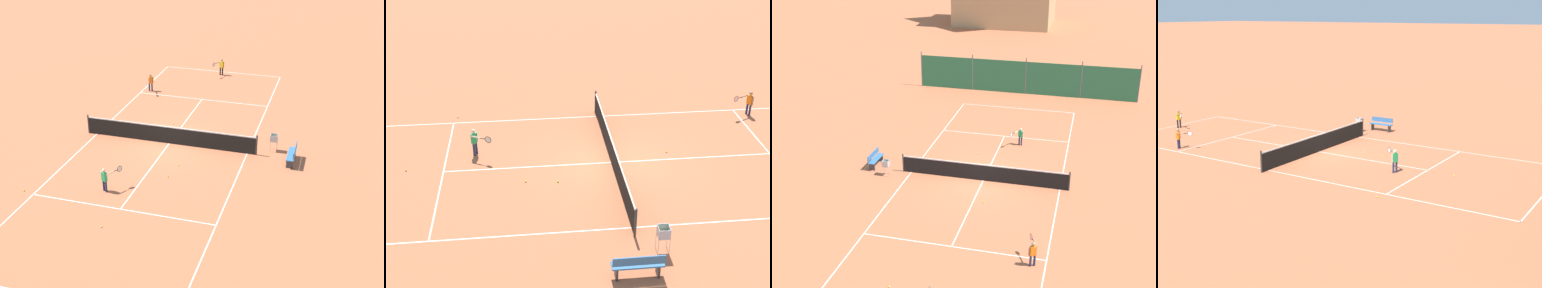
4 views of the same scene
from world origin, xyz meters
TOP-DOWN VIEW (x-y plane):
  - ground_plane at (0.00, 0.00)m, footprint 600.00×600.00m
  - court_line_markings at (0.00, 0.00)m, footprint 8.25×23.85m
  - tennis_net at (0.00, 0.00)m, footprint 9.18×0.08m
  - player_far_service at (-0.06, -11.17)m, footprint 0.62×0.93m
  - player_near_service at (3.55, -6.85)m, footprint 0.43×0.99m
  - player_far_baseline at (1.17, 5.22)m, footprint 0.74×0.83m
  - tennis_ball_by_net_right at (0.54, -2.33)m, footprint 0.07×0.07m
  - tennis_ball_far_corner at (-1.18, 2.16)m, footprint 0.07×0.07m
  - tennis_ball_near_corner at (-1.61, -9.62)m, footprint 0.07×0.07m
  - tennis_ball_service_box at (-1.05, 3.33)m, footprint 0.07×0.07m
  - tennis_ball_by_net_left at (4.63, 6.26)m, footprint 0.07×0.07m
  - tennis_ball_alley_left at (0.21, 7.81)m, footprint 0.07×0.07m
  - ball_hopper at (-5.30, -0.69)m, footprint 0.36×0.36m
  - courtside_bench at (-6.34, 0.29)m, footprint 0.36×1.50m

SIDE VIEW (x-z plane):
  - ground_plane at x=0.00m, z-range 0.00..0.00m
  - court_line_markings at x=0.00m, z-range 0.00..0.01m
  - tennis_ball_by_net_right at x=0.54m, z-range 0.00..0.07m
  - tennis_ball_far_corner at x=-1.18m, z-range 0.00..0.07m
  - tennis_ball_near_corner at x=-1.61m, z-range 0.00..0.07m
  - tennis_ball_service_box at x=-1.05m, z-range 0.00..0.07m
  - tennis_ball_by_net_left at x=4.63m, z-range 0.00..0.07m
  - tennis_ball_alley_left at x=0.21m, z-range 0.00..0.07m
  - courtside_bench at x=-6.34m, z-range 0.03..0.87m
  - tennis_net at x=0.00m, z-range -0.03..1.03m
  - ball_hopper at x=-5.30m, z-range 0.21..1.10m
  - player_far_baseline at x=1.17m, z-range 0.10..1.22m
  - player_near_service at x=3.55m, z-range 0.10..1.23m
  - player_far_service at x=-0.06m, z-range 0.10..1.27m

